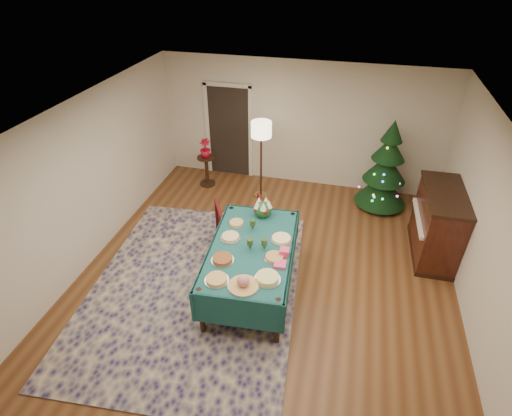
% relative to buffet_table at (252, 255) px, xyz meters
% --- Properties ---
extents(room_shell, '(7.00, 7.00, 7.00)m').
position_rel_buffet_table_xyz_m(room_shell, '(0.16, 0.07, 0.68)').
color(room_shell, '#593319').
rests_on(room_shell, ground).
extents(doorway, '(1.08, 0.04, 2.16)m').
position_rel_buffet_table_xyz_m(doorway, '(-1.44, 3.55, 0.43)').
color(doorway, black).
rests_on(doorway, ground).
extents(rug, '(3.54, 4.45, 0.02)m').
position_rel_buffet_table_xyz_m(rug, '(-0.89, -0.22, -0.66)').
color(rug, '#171245').
rests_on(rug, ground).
extents(buffet_table, '(1.41, 2.23, 0.83)m').
position_rel_buffet_table_xyz_m(buffet_table, '(0.00, 0.00, 0.00)').
color(buffet_table, black).
rests_on(buffet_table, ground).
extents(platter_0, '(0.33, 0.33, 0.05)m').
position_rel_buffet_table_xyz_m(platter_0, '(-0.27, -0.80, 0.19)').
color(platter_0, silver).
rests_on(platter_0, buffet_table).
extents(platter_1, '(0.42, 0.42, 0.18)m').
position_rel_buffet_table_xyz_m(platter_1, '(0.10, -0.81, 0.23)').
color(platter_1, silver).
rests_on(platter_1, buffet_table).
extents(platter_2, '(0.36, 0.36, 0.07)m').
position_rel_buffet_table_xyz_m(platter_2, '(0.38, -0.61, 0.20)').
color(platter_2, silver).
rests_on(platter_2, buffet_table).
extents(platter_3, '(0.33, 0.33, 0.06)m').
position_rel_buffet_table_xyz_m(platter_3, '(-0.32, -0.39, 0.19)').
color(platter_3, silver).
rests_on(platter_3, buffet_table).
extents(platter_4, '(0.30, 0.30, 0.05)m').
position_rel_buffet_table_xyz_m(platter_4, '(0.38, -0.17, 0.19)').
color(platter_4, silver).
rests_on(platter_4, buffet_table).
extents(platter_5, '(0.31, 0.31, 0.06)m').
position_rel_buffet_table_xyz_m(platter_5, '(-0.36, 0.12, 0.19)').
color(platter_5, silver).
rests_on(platter_5, buffet_table).
extents(platter_6, '(0.33, 0.33, 0.05)m').
position_rel_buffet_table_xyz_m(platter_6, '(0.40, 0.27, 0.19)').
color(platter_6, silver).
rests_on(platter_6, buffet_table).
extents(platter_7, '(0.26, 0.26, 0.05)m').
position_rel_buffet_table_xyz_m(platter_7, '(-0.38, 0.50, 0.19)').
color(platter_7, silver).
rests_on(platter_7, buffet_table).
extents(goblet_0, '(0.09, 0.09, 0.19)m').
position_rel_buffet_table_xyz_m(goblet_0, '(-0.09, 0.41, 0.27)').
color(goblet_0, '#2D471E').
rests_on(goblet_0, buffet_table).
extents(goblet_1, '(0.09, 0.09, 0.19)m').
position_rel_buffet_table_xyz_m(goblet_1, '(0.20, -0.01, 0.27)').
color(goblet_1, '#2D471E').
rests_on(goblet_1, buffet_table).
extents(goblet_2, '(0.09, 0.09, 0.19)m').
position_rel_buffet_table_xyz_m(goblet_2, '(-0.00, -0.07, 0.27)').
color(goblet_2, '#2D471E').
rests_on(goblet_2, buffet_table).
extents(napkin_stack, '(0.18, 0.18, 0.04)m').
position_rel_buffet_table_xyz_m(napkin_stack, '(0.49, -0.30, 0.19)').
color(napkin_stack, '#F64471').
rests_on(napkin_stack, buffet_table).
extents(gift_box, '(0.14, 0.14, 0.11)m').
position_rel_buffet_table_xyz_m(gift_box, '(0.51, -0.06, 0.22)').
color(gift_box, '#F34367').
rests_on(gift_box, buffet_table).
extents(centerpiece, '(0.30, 0.30, 0.34)m').
position_rel_buffet_table_xyz_m(centerpiece, '(-0.02, 0.83, 0.31)').
color(centerpiece, '#1E4C1E').
rests_on(centerpiece, buffet_table).
extents(armchair, '(1.13, 1.11, 0.88)m').
position_rel_buffet_table_xyz_m(armchair, '(-0.44, 1.06, -0.23)').
color(armchair, '#490F10').
rests_on(armchair, ground).
extents(floor_lamp, '(0.41, 0.41, 1.69)m').
position_rel_buffet_table_xyz_m(floor_lamp, '(-0.50, 2.72, 0.76)').
color(floor_lamp, '#A57F3F').
rests_on(floor_lamp, ground).
extents(side_table, '(0.38, 0.38, 0.69)m').
position_rel_buffet_table_xyz_m(side_table, '(-1.79, 2.91, -0.34)').
color(side_table, black).
rests_on(side_table, ground).
extents(potted_plant, '(0.23, 0.42, 0.23)m').
position_rel_buffet_table_xyz_m(potted_plant, '(-1.79, 2.91, 0.13)').
color(potted_plant, '#B60D27').
rests_on(potted_plant, side_table).
extents(christmas_tree, '(1.28, 1.28, 1.87)m').
position_rel_buffet_table_xyz_m(christmas_tree, '(1.98, 2.97, 0.17)').
color(christmas_tree, black).
rests_on(christmas_tree, ground).
extents(piano, '(0.70, 1.45, 1.24)m').
position_rel_buffet_table_xyz_m(piano, '(2.84, 1.61, -0.06)').
color(piano, black).
rests_on(piano, ground).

